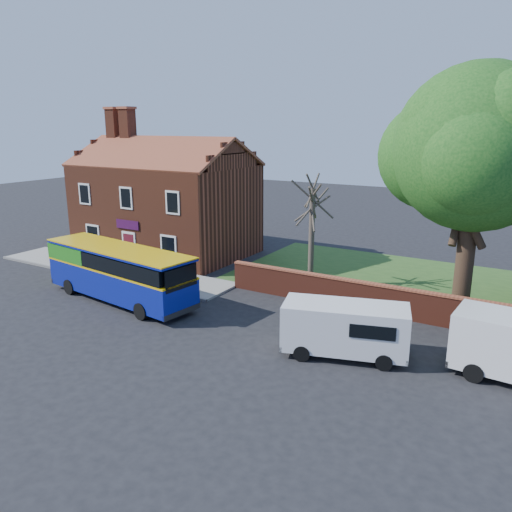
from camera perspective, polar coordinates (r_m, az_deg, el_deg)
The scene contains 10 objects.
ground at distance 25.81m, azimuth -14.60°, elevation -6.95°, with size 120.00×120.00×0.00m, color black.
pavement at distance 34.38m, azimuth -16.16°, elevation -1.49°, with size 18.00×3.50×0.12m, color gray.
kerb at distance 33.26m, azimuth -18.34°, elevation -2.19°, with size 18.00×0.15×0.14m, color slate.
grass_strip at distance 31.42m, azimuth 21.21°, elevation -3.53°, with size 26.00×12.00×0.04m, color #426B28.
shop_building at distance 37.72m, azimuth -10.23°, elevation 5.50°, with size 12.30×8.13×10.50m.
boundary_wall at distance 25.55m, azimuth 19.04°, elevation -5.58°, with size 22.00×0.38×1.60m.
bus at distance 28.25m, azimuth -15.78°, elevation -1.51°, with size 10.00×3.71×2.98m.
van_near at distance 21.09m, azimuth 10.17°, elevation -8.04°, with size 5.45×3.38×2.23m.
large_tree at distance 26.48m, azimuth 24.18°, elevation 10.64°, with size 10.04×7.94×12.25m.
bare_tree at distance 29.36m, azimuth 6.38°, elevation 2.71°, with size 2.38×2.83×6.34m.
Camera 1 is at (17.34, -16.69, 9.35)m, focal length 35.00 mm.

